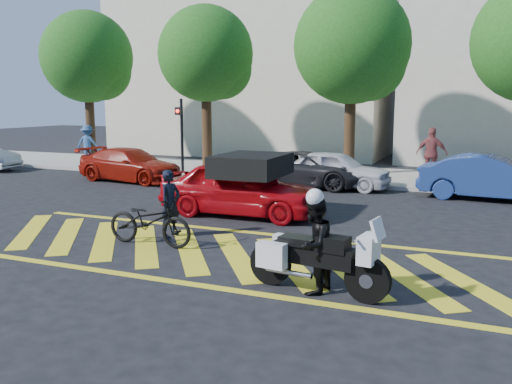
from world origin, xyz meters
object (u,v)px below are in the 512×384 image
at_px(parked_right, 491,178).
at_px(officer_bike, 170,203).
at_px(red_convertible, 241,188).
at_px(parked_mid_left, 307,169).
at_px(officer_moto, 314,245).
at_px(bicycle, 150,221).
at_px(police_motorcycle, 315,258).
at_px(parked_left, 130,165).
at_px(parked_mid_right, 335,169).

bearing_deg(parked_right, officer_bike, 144.24).
xyz_separation_m(red_convertible, parked_right, (6.34, 5.16, -0.05)).
height_order(red_convertible, parked_mid_left, red_convertible).
relative_size(officer_moto, red_convertible, 0.36).
bearing_deg(bicycle, red_convertible, -7.91).
xyz_separation_m(officer_moto, parked_right, (2.73, 10.27, -0.09)).
bearing_deg(police_motorcycle, parked_mid_left, 115.98).
bearing_deg(parked_left, bicycle, -136.08).
distance_m(officer_moto, parked_mid_left, 11.21).
bearing_deg(officer_bike, parked_right, -29.68).
xyz_separation_m(red_convertible, parked_left, (-6.63, 4.16, -0.12)).
relative_size(bicycle, officer_moto, 1.28).
distance_m(officer_bike, parked_right, 10.51).
bearing_deg(officer_moto, red_convertible, -136.84).
xyz_separation_m(parked_mid_left, parked_right, (6.20, -0.40, 0.07)).
relative_size(officer_bike, bicycle, 0.76).
height_order(officer_moto, parked_left, officer_moto).
bearing_deg(parked_left, officer_bike, -132.79).
relative_size(parked_mid_right, parked_right, 0.92).
relative_size(officer_moto, parked_mid_right, 0.40).
xyz_separation_m(officer_moto, parked_mid_left, (-3.47, 10.66, -0.16)).
xyz_separation_m(officer_bike, officer_moto, (4.14, -2.32, 0.02)).
distance_m(bicycle, officer_moto, 4.41).
bearing_deg(parked_mid_right, officer_moto, -164.40).
xyz_separation_m(officer_bike, parked_left, (-6.10, 6.94, -0.14)).
bearing_deg(police_motorcycle, parked_left, 145.79).
distance_m(officer_bike, parked_mid_left, 8.37).
bearing_deg(police_motorcycle, officer_moto, -154.33).
xyz_separation_m(police_motorcycle, parked_right, (2.71, 10.26, 0.13)).
relative_size(parked_mid_left, parked_right, 1.06).
relative_size(police_motorcycle, parked_right, 0.57).
bearing_deg(parked_mid_right, parked_right, -91.59).
xyz_separation_m(officer_moto, parked_left, (-10.24, 9.26, -0.16)).
height_order(red_convertible, parked_right, red_convertible).
bearing_deg(parked_mid_left, police_motorcycle, -160.65).
bearing_deg(police_motorcycle, red_convertible, 133.31).
relative_size(officer_bike, officer_moto, 0.97).
bearing_deg(red_convertible, officer_moto, -145.57).
relative_size(officer_bike, parked_mid_left, 0.34).
xyz_separation_m(red_convertible, parked_mid_right, (1.19, 5.56, -0.08)).
bearing_deg(officer_bike, red_convertible, 0.40).
relative_size(officer_bike, police_motorcycle, 0.63).
relative_size(red_convertible, parked_left, 1.01).
bearing_deg(red_convertible, parked_right, -51.73).
relative_size(red_convertible, parked_right, 1.03).
bearing_deg(officer_moto, parked_right, 172.97).
distance_m(officer_bike, parked_mid_right, 8.52).
distance_m(bicycle, parked_right, 11.17).
bearing_deg(officer_bike, police_motorcycle, -107.90).
distance_m(police_motorcycle, parked_right, 10.61).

